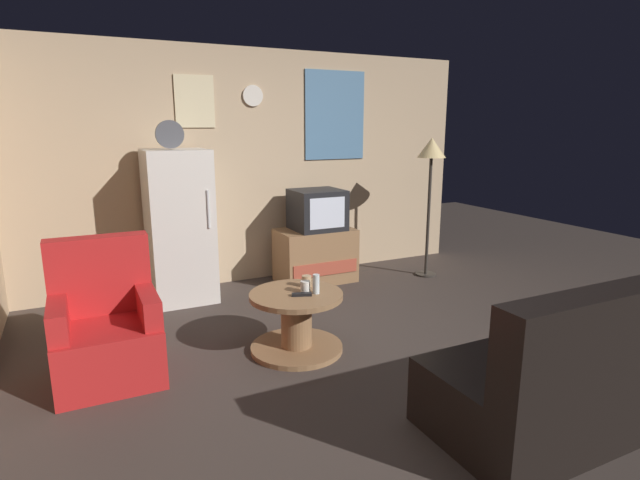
# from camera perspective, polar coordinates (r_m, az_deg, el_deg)

# --- Properties ---
(ground_plane) EXTENTS (12.00, 12.00, 0.00)m
(ground_plane) POSITION_cam_1_polar(r_m,az_deg,el_deg) (3.84, 5.48, -13.77)
(ground_plane) COLOR #3D332D
(wall_with_art) EXTENTS (5.20, 0.12, 2.53)m
(wall_with_art) POSITION_cam_1_polar(r_m,az_deg,el_deg) (5.69, -7.27, 8.23)
(wall_with_art) COLOR tan
(wall_with_art) RESTS_ON ground_plane
(fridge) EXTENTS (0.60, 0.62, 1.77)m
(fridge) POSITION_cam_1_polar(r_m,az_deg,el_deg) (5.14, -15.66, 1.55)
(fridge) COLOR silver
(fridge) RESTS_ON ground_plane
(tv_stand) EXTENTS (0.84, 0.53, 0.59)m
(tv_stand) POSITION_cam_1_polar(r_m,az_deg,el_deg) (5.64, -0.53, -1.75)
(tv_stand) COLOR #8E6642
(tv_stand) RESTS_ON ground_plane
(crt_tv) EXTENTS (0.54, 0.51, 0.44)m
(crt_tv) POSITION_cam_1_polar(r_m,az_deg,el_deg) (5.54, -0.32, 3.46)
(crt_tv) COLOR black
(crt_tv) RESTS_ON tv_stand
(standing_lamp) EXTENTS (0.32, 0.32, 1.59)m
(standing_lamp) POSITION_cam_1_polar(r_m,az_deg,el_deg) (5.83, 12.50, 9.00)
(standing_lamp) COLOR #332D28
(standing_lamp) RESTS_ON ground_plane
(coffee_table) EXTENTS (0.72, 0.72, 0.47)m
(coffee_table) POSITION_cam_1_polar(r_m,az_deg,el_deg) (3.94, -2.69, -9.26)
(coffee_table) COLOR #8E6642
(coffee_table) RESTS_ON ground_plane
(wine_glass) EXTENTS (0.05, 0.05, 0.15)m
(wine_glass) POSITION_cam_1_polar(r_m,az_deg,el_deg) (3.82, -0.45, -5.01)
(wine_glass) COLOR silver
(wine_glass) RESTS_ON coffee_table
(mug_ceramic_white) EXTENTS (0.08, 0.08, 0.09)m
(mug_ceramic_white) POSITION_cam_1_polar(r_m,az_deg,el_deg) (3.86, -1.67, -5.32)
(mug_ceramic_white) COLOR silver
(mug_ceramic_white) RESTS_ON coffee_table
(mug_ceramic_tan) EXTENTS (0.08, 0.08, 0.09)m
(mug_ceramic_tan) POSITION_cam_1_polar(r_m,az_deg,el_deg) (3.99, -1.53, -4.68)
(mug_ceramic_tan) COLOR tan
(mug_ceramic_tan) RESTS_ON coffee_table
(remote_control) EXTENTS (0.16, 0.09, 0.02)m
(remote_control) POSITION_cam_1_polar(r_m,az_deg,el_deg) (3.79, -2.08, -6.19)
(remote_control) COLOR black
(remote_control) RESTS_ON coffee_table
(armchair) EXTENTS (0.68, 0.68, 0.96)m
(armchair) POSITION_cam_1_polar(r_m,az_deg,el_deg) (3.84, -23.11, -9.35)
(armchair) COLOR red
(armchair) RESTS_ON ground_plane
(couch) EXTENTS (1.70, 0.80, 0.92)m
(couch) POSITION_cam_1_polar(r_m,az_deg,el_deg) (3.35, 27.21, -13.46)
(couch) COLOR black
(couch) RESTS_ON ground_plane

